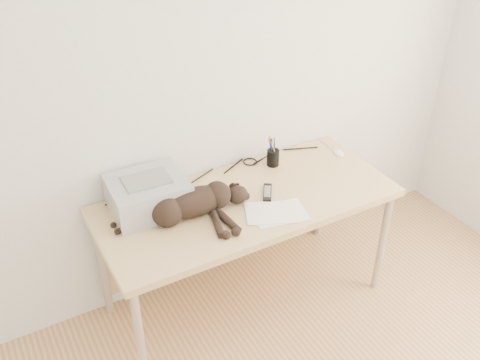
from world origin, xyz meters
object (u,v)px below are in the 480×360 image
pen_cup (273,157)px  mouse (339,151)px  cat (191,205)px  desk (239,210)px  printer (148,194)px  mug (169,189)px

pen_cup → mouse: bearing=-11.4°
mouse → cat: bearing=-162.7°
desk → printer: printer is taller
printer → pen_cup: 0.79m
mouse → pen_cup: bearing=178.4°
cat → pen_cup: size_ratio=3.85×
desk → mouse: (0.72, 0.05, 0.15)m
desk → mouse: mouse is taller
mug → mouse: mug is taller
mug → pen_cup: pen_cup is taller
mug → mouse: 1.07m
cat → pen_cup: 0.66m
mug → mouse: size_ratio=0.98×
printer → pen_cup: size_ratio=2.16×
mug → printer: bearing=-157.6°
mug → mouse: bearing=-4.6°
mouse → desk: bearing=-166.0°
printer → cat: (0.16, -0.17, -0.02)m
desk → pen_cup: (0.30, 0.14, 0.18)m
printer → mug: (0.13, 0.05, -0.04)m
printer → desk: bearing=-9.8°
desk → mug: size_ratio=16.63×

